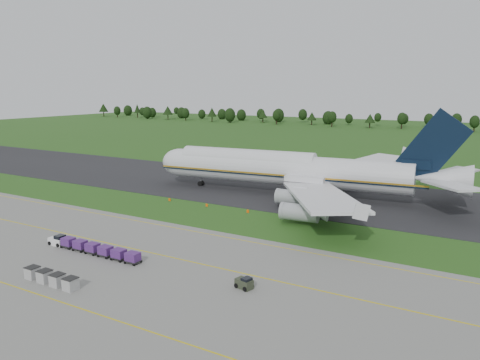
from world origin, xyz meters
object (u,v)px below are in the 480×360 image
Objects in this scene: aircraft at (291,170)px; edge_markers at (207,205)px; baggage_train at (91,248)px; uld_row at (51,278)px; utility_cart at (244,284)px.

aircraft reaches higher than edge_markers.
aircraft is 52.62m from baggage_train.
aircraft is 62.43m from uld_row.
edge_markers is at bearing 91.42° from baggage_train.
aircraft is at bearing 107.73° from utility_cart.
utility_cart is at bearing -72.27° from aircraft.
baggage_train is 32.21m from edge_markers.
utility_cart is at bearing 27.00° from uld_row.
uld_row is at bearing -67.92° from baggage_train.
edge_markers is at bearing 130.38° from utility_cart.
aircraft is 22.70m from edge_markers.
aircraft reaches higher than utility_cart.
aircraft is at bearing 84.88° from uld_row.
uld_row is (4.27, -10.52, -0.08)m from baggage_train.
uld_row is (-5.55, -61.98, -5.03)m from aircraft.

